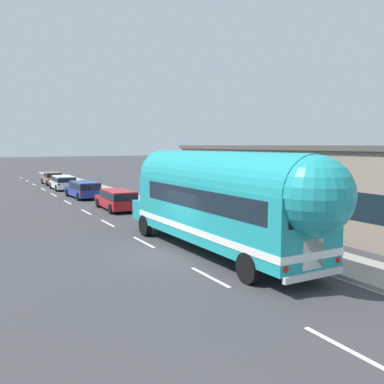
# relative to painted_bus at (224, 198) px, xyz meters

# --- Properties ---
(ground_plane) EXTENTS (300.00, 300.00, 0.00)m
(ground_plane) POSITION_rel_painted_bus_xyz_m (-1.84, 1.20, -2.30)
(ground_plane) COLOR #38383D
(lane_markings) EXTENTS (3.77, 80.00, 0.01)m
(lane_markings) POSITION_rel_painted_bus_xyz_m (0.73, 14.27, -2.30)
(lane_markings) COLOR silver
(lane_markings) RESTS_ON ground
(sidewalk_slab) EXTENTS (2.49, 90.00, 0.15)m
(sidewalk_slab) POSITION_rel_painted_bus_xyz_m (3.05, 11.20, -2.23)
(sidewalk_slab) COLOR gray
(sidewalk_slab) RESTS_ON ground
(roadside_building) EXTENTS (8.73, 20.58, 4.34)m
(roadside_building) POSITION_rel_painted_bus_xyz_m (9.82, 4.35, -0.13)
(roadside_building) COLOR gray
(roadside_building) RESTS_ON ground
(painted_bus) EXTENTS (2.74, 12.73, 4.12)m
(painted_bus) POSITION_rel_painted_bus_xyz_m (0.00, 0.00, 0.00)
(painted_bus) COLOR teal
(painted_bus) RESTS_ON ground
(car_lead) EXTENTS (2.00, 4.73, 1.37)m
(car_lead) POSITION_rel_painted_bus_xyz_m (0.22, 13.49, -1.51)
(car_lead) COLOR #A5191E
(car_lead) RESTS_ON ground
(car_second) EXTENTS (2.11, 4.83, 1.37)m
(car_second) POSITION_rel_painted_bus_xyz_m (-0.07, 21.09, -1.51)
(car_second) COLOR navy
(car_second) RESTS_ON ground
(car_third) EXTENTS (1.98, 4.49, 1.37)m
(car_third) POSITION_rel_painted_bus_xyz_m (-0.17, 28.55, -1.51)
(car_third) COLOR white
(car_third) RESTS_ON ground
(car_fourth) EXTENTS (1.91, 4.39, 1.37)m
(car_fourth) POSITION_rel_painted_bus_xyz_m (0.01, 34.77, -1.57)
(car_fourth) COLOR olive
(car_fourth) RESTS_ON ground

